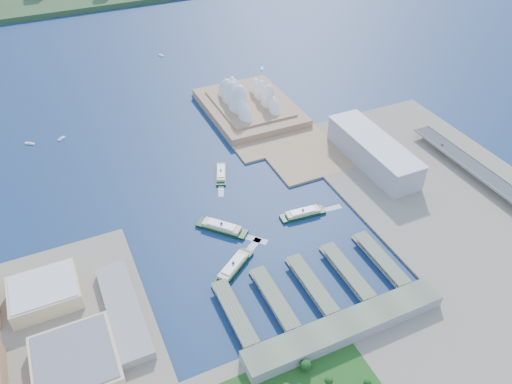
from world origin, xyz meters
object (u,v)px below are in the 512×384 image
ferry_a (222,226)px  ferry_c (233,266)px  opera_house (249,93)px  ferry_b (221,172)px  ferry_d (303,212)px  car_c (442,145)px  toaster_building (373,152)px

ferry_a → ferry_c: (-11.28, -61.90, -0.18)m
opera_house → ferry_b: bearing=-126.7°
ferry_d → car_c: bearing=-77.2°
ferry_c → ferry_d: bearing=-102.8°
ferry_a → ferry_d: bearing=-53.1°
ferry_a → car_c: 332.50m
ferry_a → opera_house: bearing=16.1°
opera_house → toaster_building: opera_house is taller
toaster_building → ferry_d: size_ratio=2.83×
ferry_a → ferry_c: size_ratio=1.03×
ferry_b → ferry_c: size_ratio=0.83×
ferry_c → ferry_a: bearing=-45.7°
toaster_building → ferry_d: (-134.65, -53.19, -15.32)m
ferry_a → ferry_c: ferry_a is taller
ferry_d → car_c: size_ratio=12.46×
toaster_building → opera_house: bearing=114.2°
ferry_b → car_c: (293.94, -82.06, 10.90)m
toaster_building → car_c: size_ratio=35.27×
opera_house → toaster_building: size_ratio=1.16×
opera_house → ferry_d: 258.49m
car_c → ferry_a: bearing=-177.2°
car_c → toaster_building: bearing=168.8°
ferry_a → ferry_d: ferry_a is taller
ferry_b → ferry_d: size_ratio=0.89×
toaster_building → ferry_d: 145.58m
opera_house → ferry_c: (-152.26, -297.99, -26.48)m
ferry_a → ferry_c: bearing=-143.3°
opera_house → car_c: (191.00, -220.06, -16.51)m
ferry_a → ferry_b: (38.04, 98.09, -1.11)m
toaster_building → ferry_d: bearing=-158.4°
ferry_c → car_c: 352.13m
toaster_building → ferry_a: bearing=-171.1°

